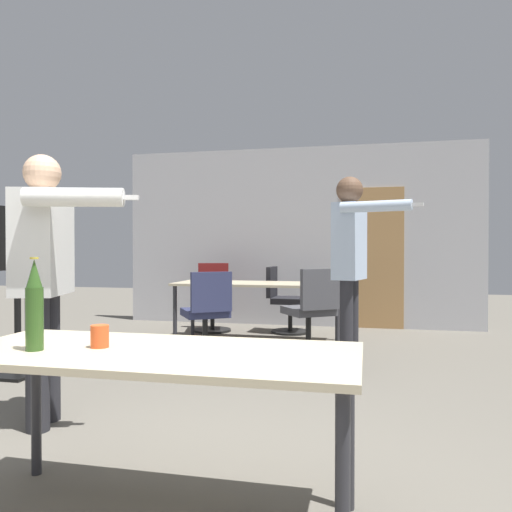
{
  "coord_description": "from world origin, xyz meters",
  "views": [
    {
      "loc": [
        1.02,
        -1.5,
        1.16
      ],
      "look_at": [
        0.14,
        2.48,
        1.1
      ],
      "focal_mm": 35.0,
      "sensor_mm": 36.0,
      "label": 1
    }
  ],
  "objects_px": {
    "office_chair_far_left": "(285,302)",
    "office_chair_far_right": "(213,299)",
    "office_chair_mid_tucked": "(312,315)",
    "drink_cup": "(100,336)",
    "tv_screen": "(17,267)",
    "person_left_plaid": "(351,253)",
    "person_near_casual": "(45,263)",
    "office_chair_side_rolled": "(207,316)",
    "beer_bottle": "(34,307)"
  },
  "relations": [
    {
      "from": "person_left_plaid",
      "to": "beer_bottle",
      "type": "bearing_deg",
      "value": -7.7
    },
    {
      "from": "person_left_plaid",
      "to": "drink_cup",
      "type": "distance_m",
      "value": 2.87
    },
    {
      "from": "office_chair_far_left",
      "to": "person_near_casual",
      "type": "bearing_deg",
      "value": -10.9
    },
    {
      "from": "person_near_casual",
      "to": "office_chair_far_left",
      "type": "xyz_separation_m",
      "value": [
        0.95,
        3.91,
        -0.64
      ]
    },
    {
      "from": "person_near_casual",
      "to": "office_chair_far_left",
      "type": "distance_m",
      "value": 4.08
    },
    {
      "from": "office_chair_far_right",
      "to": "beer_bottle",
      "type": "height_order",
      "value": "beer_bottle"
    },
    {
      "from": "office_chair_side_rolled",
      "to": "beer_bottle",
      "type": "xyz_separation_m",
      "value": [
        0.34,
        -3.33,
        0.5
      ]
    },
    {
      "from": "beer_bottle",
      "to": "office_chair_far_left",
      "type": "bearing_deg",
      "value": 87.13
    },
    {
      "from": "office_chair_side_rolled",
      "to": "office_chair_far_right",
      "type": "relative_size",
      "value": 0.96
    },
    {
      "from": "office_chair_far_right",
      "to": "office_chair_mid_tucked",
      "type": "bearing_deg",
      "value": 122.76
    },
    {
      "from": "person_left_plaid",
      "to": "office_chair_far_left",
      "type": "relative_size",
      "value": 2.0
    },
    {
      "from": "person_left_plaid",
      "to": "office_chair_far_left",
      "type": "xyz_separation_m",
      "value": [
        -0.96,
        2.18,
        -0.7
      ]
    },
    {
      "from": "person_near_casual",
      "to": "office_chair_far_right",
      "type": "relative_size",
      "value": 1.87
    },
    {
      "from": "office_chair_far_right",
      "to": "drink_cup",
      "type": "xyz_separation_m",
      "value": [
        1.01,
        -4.82,
        0.34
      ]
    },
    {
      "from": "tv_screen",
      "to": "office_chair_mid_tucked",
      "type": "bearing_deg",
      "value": -63.78
    },
    {
      "from": "office_chair_far_left",
      "to": "office_chair_side_rolled",
      "type": "relative_size",
      "value": 0.99
    },
    {
      "from": "tv_screen",
      "to": "person_left_plaid",
      "type": "distance_m",
      "value": 3.08
    },
    {
      "from": "tv_screen",
      "to": "office_chair_far_right",
      "type": "xyz_separation_m",
      "value": [
        1.02,
        2.74,
        -0.54
      ]
    },
    {
      "from": "person_near_casual",
      "to": "beer_bottle",
      "type": "distance_m",
      "value": 1.28
    },
    {
      "from": "office_chair_far_left",
      "to": "beer_bottle",
      "type": "relative_size",
      "value": 2.34
    },
    {
      "from": "office_chair_far_left",
      "to": "tv_screen",
      "type": "bearing_deg",
      "value": -33.7
    },
    {
      "from": "tv_screen",
      "to": "office_chair_mid_tucked",
      "type": "height_order",
      "value": "tv_screen"
    },
    {
      "from": "office_chair_mid_tucked",
      "to": "drink_cup",
      "type": "relative_size",
      "value": 9.91
    },
    {
      "from": "tv_screen",
      "to": "person_near_casual",
      "type": "height_order",
      "value": "person_near_casual"
    },
    {
      "from": "person_left_plaid",
      "to": "office_chair_side_rolled",
      "type": "bearing_deg",
      "value": -93.51
    },
    {
      "from": "person_near_casual",
      "to": "office_chair_side_rolled",
      "type": "bearing_deg",
      "value": 155.48
    },
    {
      "from": "office_chair_far_left",
      "to": "beer_bottle",
      "type": "bearing_deg",
      "value": -0.08
    },
    {
      "from": "beer_bottle",
      "to": "drink_cup",
      "type": "bearing_deg",
      "value": 26.07
    },
    {
      "from": "tv_screen",
      "to": "person_near_casual",
      "type": "distance_m",
      "value": 1.58
    },
    {
      "from": "office_chair_mid_tucked",
      "to": "beer_bottle",
      "type": "distance_m",
      "value": 3.59
    },
    {
      "from": "person_left_plaid",
      "to": "office_chair_far_left",
      "type": "bearing_deg",
      "value": -140.45
    },
    {
      "from": "beer_bottle",
      "to": "drink_cup",
      "type": "distance_m",
      "value": 0.29
    },
    {
      "from": "office_chair_mid_tucked",
      "to": "office_chair_far_right",
      "type": "bearing_deg",
      "value": 102.22
    },
    {
      "from": "office_chair_far_left",
      "to": "office_chair_far_right",
      "type": "relative_size",
      "value": 0.96
    },
    {
      "from": "tv_screen",
      "to": "person_left_plaid",
      "type": "xyz_separation_m",
      "value": [
        3.02,
        0.6,
        0.13
      ]
    },
    {
      "from": "office_chair_side_rolled",
      "to": "office_chair_mid_tucked",
      "type": "xyz_separation_m",
      "value": [
        1.12,
        0.14,
        0.03
      ]
    },
    {
      "from": "person_near_casual",
      "to": "drink_cup",
      "type": "relative_size",
      "value": 18.45
    },
    {
      "from": "tv_screen",
      "to": "person_left_plaid",
      "type": "bearing_deg",
      "value": -78.82
    },
    {
      "from": "drink_cup",
      "to": "person_left_plaid",
      "type": "bearing_deg",
      "value": 69.93
    },
    {
      "from": "office_chair_far_left",
      "to": "office_chair_side_rolled",
      "type": "bearing_deg",
      "value": -17.04
    },
    {
      "from": "office_chair_side_rolled",
      "to": "office_chair_mid_tucked",
      "type": "height_order",
      "value": "office_chair_mid_tucked"
    },
    {
      "from": "person_near_casual",
      "to": "office_chair_side_rolled",
      "type": "height_order",
      "value": "person_near_casual"
    },
    {
      "from": "tv_screen",
      "to": "office_chair_far_left",
      "type": "relative_size",
      "value": 1.69
    },
    {
      "from": "person_left_plaid",
      "to": "drink_cup",
      "type": "height_order",
      "value": "person_left_plaid"
    },
    {
      "from": "tv_screen",
      "to": "person_near_casual",
      "type": "xyz_separation_m",
      "value": [
        1.1,
        -1.13,
        0.08
      ]
    },
    {
      "from": "person_left_plaid",
      "to": "office_chair_mid_tucked",
      "type": "xyz_separation_m",
      "value": [
        -0.43,
        0.68,
        -0.67
      ]
    },
    {
      "from": "office_chair_far_left",
      "to": "person_left_plaid",
      "type": "bearing_deg",
      "value": 26.58
    },
    {
      "from": "person_near_casual",
      "to": "office_chair_mid_tucked",
      "type": "height_order",
      "value": "person_near_casual"
    },
    {
      "from": "person_near_casual",
      "to": "drink_cup",
      "type": "distance_m",
      "value": 1.36
    },
    {
      "from": "office_chair_far_left",
      "to": "office_chair_far_right",
      "type": "bearing_deg",
      "value": -85.25
    }
  ]
}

